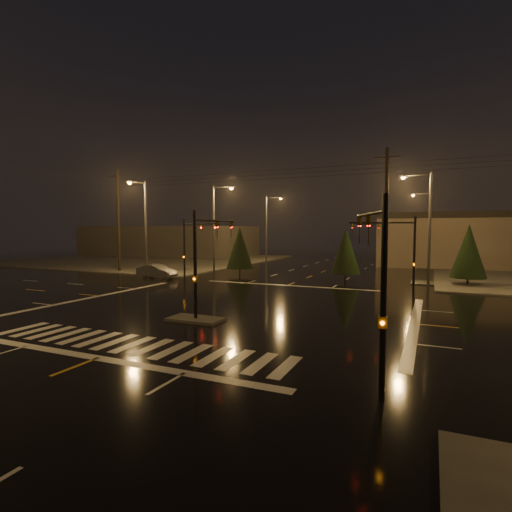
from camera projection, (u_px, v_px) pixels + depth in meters
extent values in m
plane|color=black|center=(230.00, 307.00, 25.47)|extent=(140.00, 140.00, 0.00)
cube|color=#413F3A|center=(152.00, 260.00, 64.96)|extent=(36.00, 36.00, 0.12)
cube|color=#413F3A|center=(196.00, 319.00, 21.82)|extent=(3.00, 1.60, 0.15)
cube|color=beige|center=(133.00, 344.00, 17.26)|extent=(15.00, 2.60, 0.01)
cube|color=beige|center=(98.00, 358.00, 15.43)|extent=(16.00, 0.50, 0.01)
cube|color=beige|center=(287.00, 285.00, 35.51)|extent=(16.00, 0.50, 0.01)
cube|color=#3E3A37|center=(171.00, 241.00, 77.74)|extent=(30.00, 18.00, 5.60)
cylinder|color=black|center=(195.00, 266.00, 21.62)|extent=(0.18, 0.18, 6.00)
cylinder|color=black|center=(215.00, 221.00, 23.51)|extent=(0.12, 4.50, 0.12)
imported|color=#594707|center=(231.00, 222.00, 25.36)|extent=(0.16, 0.20, 1.00)
cube|color=#594707|center=(195.00, 279.00, 21.67)|extent=(0.25, 0.18, 0.35)
cylinder|color=black|center=(414.00, 255.00, 30.61)|extent=(0.18, 0.18, 6.00)
cylinder|color=black|center=(382.00, 223.00, 30.61)|extent=(4.74, 1.82, 0.12)
imported|color=#594707|center=(352.00, 223.00, 30.77)|extent=(0.24, 0.22, 1.00)
cube|color=#594707|center=(414.00, 264.00, 30.66)|extent=(0.25, 0.18, 0.35)
cylinder|color=black|center=(184.00, 250.00, 39.09)|extent=(0.18, 0.18, 6.00)
cylinder|color=black|center=(200.00, 224.00, 37.20)|extent=(4.74, 1.82, 0.12)
imported|color=#594707|center=(216.00, 224.00, 35.65)|extent=(0.24, 0.22, 1.00)
cube|color=#594707|center=(184.00, 257.00, 39.14)|extent=(0.25, 0.18, 0.35)
cylinder|color=black|center=(383.00, 298.00, 11.45)|extent=(0.18, 0.18, 6.00)
cylinder|color=black|center=(370.00, 214.00, 13.28)|extent=(1.48, 3.80, 0.12)
imported|color=#594707|center=(360.00, 217.00, 15.07)|extent=(0.22, 0.24, 1.00)
cube|color=#594707|center=(383.00, 322.00, 11.50)|extent=(0.25, 0.18, 0.35)
cylinder|color=#38383A|center=(214.00, 229.00, 46.21)|extent=(0.24, 0.24, 10.00)
cylinder|color=#38383A|center=(223.00, 187.00, 45.41)|extent=(2.40, 0.14, 0.14)
cube|color=#38383A|center=(231.00, 187.00, 44.96)|extent=(0.70, 0.30, 0.18)
sphere|color=orange|center=(231.00, 188.00, 44.97)|extent=(0.32, 0.32, 0.32)
cylinder|color=#38383A|center=(266.00, 229.00, 60.81)|extent=(0.24, 0.24, 10.00)
cylinder|color=#38383A|center=(274.00, 197.00, 60.00)|extent=(2.40, 0.14, 0.14)
cube|color=#38383A|center=(281.00, 198.00, 59.56)|extent=(0.70, 0.30, 0.18)
sphere|color=orange|center=(281.00, 198.00, 59.57)|extent=(0.32, 0.32, 0.32)
cylinder|color=#38383A|center=(430.00, 229.00, 35.09)|extent=(0.24, 0.24, 10.00)
cylinder|color=#38383A|center=(416.00, 175.00, 35.26)|extent=(2.40, 0.14, 0.14)
cube|color=#38383A|center=(403.00, 176.00, 35.71)|extent=(0.70, 0.30, 0.18)
sphere|color=orange|center=(403.00, 178.00, 35.72)|extent=(0.32, 0.32, 0.32)
cylinder|color=#38383A|center=(431.00, 229.00, 53.34)|extent=(0.24, 0.24, 10.00)
cylinder|color=#38383A|center=(422.00, 194.00, 53.51)|extent=(2.40, 0.14, 0.14)
cube|color=#38383A|center=(413.00, 194.00, 53.96)|extent=(0.70, 0.30, 0.18)
sphere|color=orange|center=(413.00, 195.00, 53.96)|extent=(0.32, 0.32, 0.32)
cylinder|color=#38383A|center=(146.00, 229.00, 42.10)|extent=(0.24, 0.24, 10.00)
cylinder|color=#38383A|center=(137.00, 182.00, 40.68)|extent=(0.14, 2.40, 0.14)
cube|color=#38383A|center=(130.00, 182.00, 39.68)|extent=(0.30, 0.70, 0.18)
sphere|color=orange|center=(130.00, 183.00, 39.69)|extent=(0.32, 0.32, 0.32)
cylinder|color=black|center=(119.00, 221.00, 46.73)|extent=(0.32, 0.32, 12.00)
cube|color=black|center=(117.00, 176.00, 46.39)|extent=(2.20, 0.12, 0.12)
cylinder|color=black|center=(386.00, 218.00, 34.62)|extent=(0.32, 0.32, 12.00)
cube|color=black|center=(387.00, 157.00, 34.27)|extent=(2.20, 0.12, 0.12)
cylinder|color=black|center=(467.00, 282.00, 35.42)|extent=(0.18, 0.18, 0.70)
cone|color=black|center=(469.00, 251.00, 35.24)|extent=(3.04, 3.04, 4.76)
cylinder|color=black|center=(240.00, 272.00, 43.93)|extent=(0.18, 0.18, 0.70)
cone|color=black|center=(240.00, 248.00, 43.75)|extent=(2.93, 2.93, 4.57)
cylinder|color=black|center=(345.00, 277.00, 38.79)|extent=(0.18, 0.18, 0.70)
cone|color=black|center=(346.00, 251.00, 38.62)|extent=(2.85, 2.85, 4.45)
imported|color=#4E4F55|center=(157.00, 271.00, 40.68)|extent=(4.46, 1.83, 1.44)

